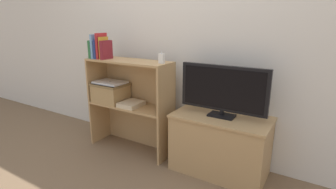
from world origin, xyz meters
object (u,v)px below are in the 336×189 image
Objects in this scene: book_maroon at (106,50)px; baby_monitor at (162,59)px; book_skyblue at (97,46)px; book_mustard at (104,48)px; storage_basket_left at (111,91)px; book_crimson at (102,46)px; laptop at (110,82)px; magazine_stack at (131,104)px; book_navy at (99,49)px; tv at (223,90)px; tv_stand at (220,144)px; book_forest at (94,49)px.

baby_monitor is at bearing 4.71° from book_maroon.
book_mustard is at bearing 0.00° from book_skyblue.
book_crimson is at bearing -145.14° from storage_basket_left.
laptop is 1.36× the size of magazine_stack.
book_crimson is at bearing 180.00° from book_maroon.
book_skyblue reaches higher than laptop.
book_skyblue is 0.72× the size of storage_basket_left.
storage_basket_left is at bearing 34.86° from book_crimson.
magazine_stack is at bearing 3.96° from book_navy.
tv is 3.17× the size of magazine_stack.
book_crimson reaches higher than book_skyblue.
book_mustard is 0.04m from book_maroon.
laptop is (0.09, 0.04, -0.34)m from book_navy.
book_mustard is 0.36m from laptop.
storage_basket_left reaches higher than magazine_stack.
book_maroon is (-1.20, -0.11, 0.78)m from tv_stand.
book_crimson is (0.11, 0.00, 0.04)m from book_forest.
book_forest is 0.11m from book_crimson.
tv_stand is at bearing 6.25° from baby_monitor.
book_mustard is (-1.23, -0.11, 0.79)m from tv_stand.
tv is at bearing 4.72° from book_forest.
book_forest is 0.56× the size of laptop.
book_skyblue is 0.95× the size of book_crimson.
book_mustard is 0.93× the size of magazine_stack.
book_crimson is (-1.26, -0.11, 0.31)m from tv.
book_maroon reaches higher than magazine_stack.
tv_stand is 1.50m from book_crimson.
storage_basket_left is (-1.21, -0.08, 0.33)m from tv_stand.
laptop is at bearing -176.41° from tv.
book_maroon is at bearing -175.29° from baby_monitor.
book_maroon is at bearing 0.00° from book_navy.
book_crimson reaches higher than storage_basket_left.
baby_monitor is 0.70m from laptop.
magazine_stack is (-0.35, -0.03, -0.48)m from baby_monitor.
book_skyblue is (-1.33, -0.11, 0.81)m from tv_stand.
book_navy is 0.73m from baby_monitor.
magazine_stack is (0.44, 0.03, -0.53)m from book_forest.
baby_monitor is (0.66, 0.05, -0.07)m from book_mustard.
storage_basket_left is (-0.01, 0.04, -0.44)m from book_maroon.
book_skyblue is at bearing -163.07° from storage_basket_left.
book_forest reaches higher than baby_monitor.
magazine_stack is at bearing 5.29° from book_maroon.
book_forest is at bearing -176.27° from baby_monitor.
laptop is (-1.21, -0.08, -0.07)m from tv.
book_mustard is (0.03, 0.00, -0.02)m from book_crimson.
tv_stand is at bearing 5.44° from book_maroon.
storage_basket_left is (0.09, 0.04, -0.44)m from book_navy.
magazine_stack is at bearing -174.61° from tv.
baby_monitor is (-0.57, -0.06, 0.23)m from tv.
book_crimson reaches higher than tv_stand.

